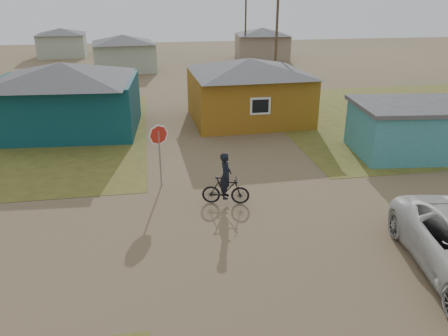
# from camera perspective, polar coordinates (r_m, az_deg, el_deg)

# --- Properties ---
(ground) EXTENTS (120.00, 120.00, 0.00)m
(ground) POSITION_cam_1_polar(r_m,az_deg,el_deg) (15.22, 5.52, -8.55)
(ground) COLOR brown
(grass_ne) EXTENTS (20.00, 18.00, 0.00)m
(grass_ne) POSITION_cam_1_polar(r_m,az_deg,el_deg) (32.01, 24.22, 6.27)
(grass_ne) COLOR olive
(grass_ne) RESTS_ON ground
(house_teal) EXTENTS (8.93, 7.08, 4.00)m
(house_teal) POSITION_cam_1_polar(r_m,az_deg,el_deg) (27.14, -20.08, 8.77)
(house_teal) COLOR #0B353C
(house_teal) RESTS_ON ground
(house_yellow) EXTENTS (7.72, 6.76, 3.90)m
(house_yellow) POSITION_cam_1_polar(r_m,az_deg,el_deg) (27.87, 3.24, 10.30)
(house_yellow) COLOR #8F5C16
(house_yellow) RESTS_ON ground
(shed_turquoise) EXTENTS (6.71, 4.93, 2.60)m
(shed_turquoise) POSITION_cam_1_polar(r_m,az_deg,el_deg) (24.03, 23.93, 4.74)
(shed_turquoise) COLOR teal
(shed_turquoise) RESTS_ON ground
(house_pale_west) EXTENTS (7.04, 6.15, 3.60)m
(house_pale_west) POSITION_cam_1_polar(r_m,az_deg,el_deg) (47.01, -12.95, 14.51)
(house_pale_west) COLOR #A0AA92
(house_pale_west) RESTS_ON ground
(house_beige_east) EXTENTS (6.95, 6.05, 3.60)m
(house_beige_east) POSITION_cam_1_polar(r_m,az_deg,el_deg) (54.63, 4.98, 15.98)
(house_beige_east) COLOR gray
(house_beige_east) RESTS_ON ground
(house_pale_north) EXTENTS (6.28, 5.81, 3.40)m
(house_pale_north) POSITION_cam_1_polar(r_m,az_deg,el_deg) (59.79, -20.39, 15.18)
(house_pale_north) COLOR #A0AA92
(house_pale_north) RESTS_ON ground
(utility_pole_near) EXTENTS (1.40, 0.20, 8.00)m
(utility_pole_near) POSITION_cam_1_polar(r_m,az_deg,el_deg) (36.21, 6.85, 16.37)
(utility_pole_near) COLOR #493A2B
(utility_pole_near) RESTS_ON ground
(utility_pole_far) EXTENTS (1.40, 0.20, 8.00)m
(utility_pole_far) POSITION_cam_1_polar(r_m,az_deg,el_deg) (51.91, 2.83, 18.24)
(utility_pole_far) COLOR #493A2B
(utility_pole_far) RESTS_ON ground
(stop_sign) EXTENTS (0.89, 0.08, 2.73)m
(stop_sign) POSITION_cam_1_polar(r_m,az_deg,el_deg) (18.12, -8.49, 3.41)
(stop_sign) COLOR gray
(stop_sign) RESTS_ON ground
(cyclist) EXTENTS (1.93, 0.94, 2.10)m
(cyclist) POSITION_cam_1_polar(r_m,az_deg,el_deg) (16.85, 0.21, -2.30)
(cyclist) COLOR black
(cyclist) RESTS_ON ground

